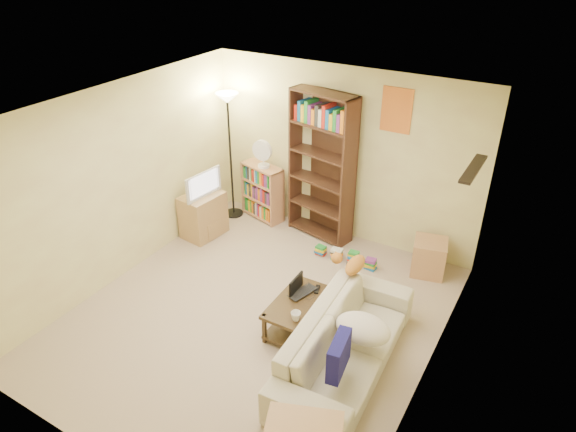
{
  "coord_description": "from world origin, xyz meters",
  "views": [
    {
      "loc": [
        2.72,
        -3.9,
        4.05
      ],
      "look_at": [
        0.04,
        0.67,
        1.05
      ],
      "focal_mm": 32.0,
      "sensor_mm": 36.0,
      "label": 1
    }
  ],
  "objects_px": {
    "tall_bookshelf": "(322,164)",
    "television": "(200,183)",
    "side_table": "(429,257)",
    "floor_lamp": "(228,120)",
    "sofa": "(345,343)",
    "tv_stand": "(203,215)",
    "coffee_table": "(298,311)",
    "mug": "(296,316)",
    "short_bookshelf": "(262,192)",
    "laptop": "(306,295)",
    "desk_fan": "(262,153)",
    "tabby_cat": "(352,264)"
  },
  "relations": [
    {
      "from": "television",
      "to": "side_table",
      "type": "distance_m",
      "value": 3.33
    },
    {
      "from": "laptop",
      "to": "tall_bookshelf",
      "type": "height_order",
      "value": "tall_bookshelf"
    },
    {
      "from": "floor_lamp",
      "to": "side_table",
      "type": "relative_size",
      "value": 4.12
    },
    {
      "from": "sofa",
      "to": "tabby_cat",
      "type": "distance_m",
      "value": 0.95
    },
    {
      "from": "mug",
      "to": "floor_lamp",
      "type": "bearing_deg",
      "value": 138.07
    },
    {
      "from": "tall_bookshelf",
      "to": "television",
      "type": "bearing_deg",
      "value": -137.16
    },
    {
      "from": "laptop",
      "to": "tall_bookshelf",
      "type": "xyz_separation_m",
      "value": [
        -0.77,
        1.85,
        0.74
      ]
    },
    {
      "from": "television",
      "to": "sofa",
      "type": "bearing_deg",
      "value": -108.03
    },
    {
      "from": "tall_bookshelf",
      "to": "desk_fan",
      "type": "distance_m",
      "value": 0.96
    },
    {
      "from": "tabby_cat",
      "to": "desk_fan",
      "type": "xyz_separation_m",
      "value": [
        -2.1,
        1.4,
        0.41
      ]
    },
    {
      "from": "television",
      "to": "floor_lamp",
      "type": "distance_m",
      "value": 1.03
    },
    {
      "from": "television",
      "to": "desk_fan",
      "type": "relative_size",
      "value": 1.51
    },
    {
      "from": "floor_lamp",
      "to": "laptop",
      "type": "bearing_deg",
      "value": -37.08
    },
    {
      "from": "tabby_cat",
      "to": "side_table",
      "type": "distance_m",
      "value": 1.48
    },
    {
      "from": "coffee_table",
      "to": "floor_lamp",
      "type": "distance_m",
      "value": 3.16
    },
    {
      "from": "tall_bookshelf",
      "to": "desk_fan",
      "type": "relative_size",
      "value": 4.95
    },
    {
      "from": "television",
      "to": "laptop",
      "type": "bearing_deg",
      "value": -106.4
    },
    {
      "from": "television",
      "to": "mug",
      "type": "bearing_deg",
      "value": -113.52
    },
    {
      "from": "sofa",
      "to": "tv_stand",
      "type": "xyz_separation_m",
      "value": [
        -2.94,
        1.36,
        0.02
      ]
    },
    {
      "from": "short_bookshelf",
      "to": "side_table",
      "type": "bearing_deg",
      "value": 11.87
    },
    {
      "from": "coffee_table",
      "to": "laptop",
      "type": "bearing_deg",
      "value": 76.86
    },
    {
      "from": "mug",
      "to": "sofa",
      "type": "bearing_deg",
      "value": 2.13
    },
    {
      "from": "laptop",
      "to": "short_bookshelf",
      "type": "relative_size",
      "value": 0.46
    },
    {
      "from": "laptop",
      "to": "desk_fan",
      "type": "xyz_separation_m",
      "value": [
        -1.73,
        1.81,
        0.72
      ]
    },
    {
      "from": "floor_lamp",
      "to": "tabby_cat",
      "type": "bearing_deg",
      "value": -26.14
    },
    {
      "from": "floor_lamp",
      "to": "tall_bookshelf",
      "type": "bearing_deg",
      "value": 6.31
    },
    {
      "from": "television",
      "to": "floor_lamp",
      "type": "xyz_separation_m",
      "value": [
        0.02,
        0.72,
        0.73
      ]
    },
    {
      "from": "short_bookshelf",
      "to": "floor_lamp",
      "type": "bearing_deg",
      "value": -145.36
    },
    {
      "from": "laptop",
      "to": "desk_fan",
      "type": "bearing_deg",
      "value": 59.72
    },
    {
      "from": "mug",
      "to": "tall_bookshelf",
      "type": "height_order",
      "value": "tall_bookshelf"
    },
    {
      "from": "sofa",
      "to": "floor_lamp",
      "type": "xyz_separation_m",
      "value": [
        -2.92,
        2.09,
        1.27
      ]
    },
    {
      "from": "short_bookshelf",
      "to": "mug",
      "type": "bearing_deg",
      "value": -35.17
    },
    {
      "from": "coffee_table",
      "to": "laptop",
      "type": "height_order",
      "value": "laptop"
    },
    {
      "from": "short_bookshelf",
      "to": "floor_lamp",
      "type": "distance_m",
      "value": 1.23
    },
    {
      "from": "tabby_cat",
      "to": "television",
      "type": "height_order",
      "value": "television"
    },
    {
      "from": "sofa",
      "to": "coffee_table",
      "type": "bearing_deg",
      "value": 67.02
    },
    {
      "from": "television",
      "to": "short_bookshelf",
      "type": "distance_m",
      "value": 1.08
    },
    {
      "from": "coffee_table",
      "to": "short_bookshelf",
      "type": "height_order",
      "value": "short_bookshelf"
    },
    {
      "from": "mug",
      "to": "tv_stand",
      "type": "xyz_separation_m",
      "value": [
        -2.36,
        1.38,
        -0.11
      ]
    },
    {
      "from": "laptop",
      "to": "floor_lamp",
      "type": "relative_size",
      "value": 0.21
    },
    {
      "from": "desk_fan",
      "to": "side_table",
      "type": "xyz_separation_m",
      "value": [
        2.66,
        -0.11,
        -0.88
      ]
    },
    {
      "from": "tabby_cat",
      "to": "laptop",
      "type": "distance_m",
      "value": 0.63
    },
    {
      "from": "coffee_table",
      "to": "desk_fan",
      "type": "height_order",
      "value": "desk_fan"
    },
    {
      "from": "sofa",
      "to": "desk_fan",
      "type": "xyz_separation_m",
      "value": [
        -2.42,
        2.2,
        0.81
      ]
    },
    {
      "from": "desk_fan",
      "to": "tabby_cat",
      "type": "bearing_deg",
      "value": -33.63
    },
    {
      "from": "tall_bookshelf",
      "to": "short_bookshelf",
      "type": "bearing_deg",
      "value": -167.98
    },
    {
      "from": "sofa",
      "to": "tv_stand",
      "type": "bearing_deg",
      "value": 62.26
    },
    {
      "from": "sofa",
      "to": "tabby_cat",
      "type": "relative_size",
      "value": 4.43
    },
    {
      "from": "desk_fan",
      "to": "floor_lamp",
      "type": "bearing_deg",
      "value": -166.84
    },
    {
      "from": "desk_fan",
      "to": "floor_lamp",
      "type": "xyz_separation_m",
      "value": [
        -0.51,
        -0.12,
        0.46
      ]
    }
  ]
}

